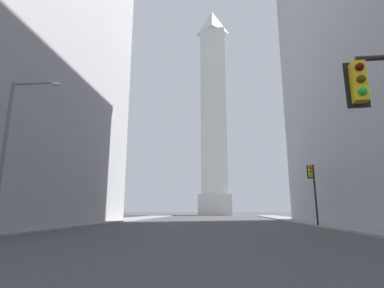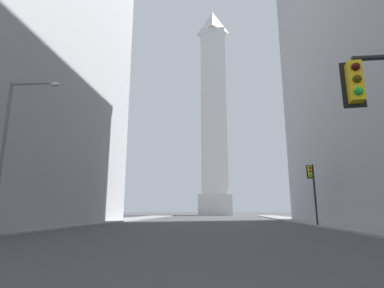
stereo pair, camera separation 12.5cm
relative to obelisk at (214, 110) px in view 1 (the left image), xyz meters
The scene contains 5 objects.
sidewalk_left 65.71m from the obelisk, 103.29° to the right, with size 5.00×105.27×0.15m, color gray.
sidewalk_right 65.71m from the obelisk, 76.71° to the right, with size 5.00×105.27×0.15m, color gray.
obelisk is the anchor object (origin of this frame).
traffic_light_mid_right 64.76m from the obelisk, 79.25° to the right, with size 0.76×0.52×5.93m.
street_lamp 76.97m from the obelisk, 98.19° to the right, with size 3.25×0.36×9.33m.
Camera 1 is at (2.05, -0.25, 1.54)m, focal length 28.00 mm.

